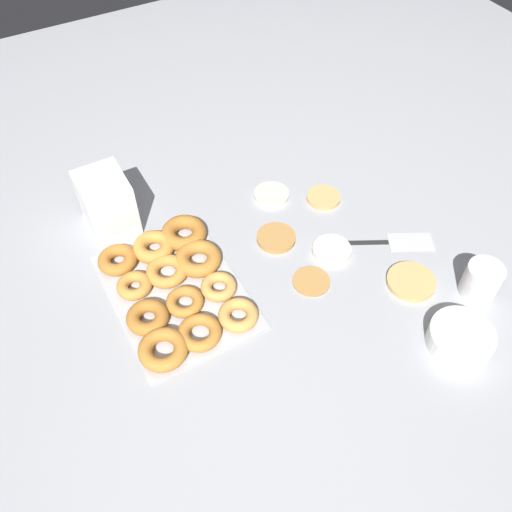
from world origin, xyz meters
TOP-DOWN VIEW (x-y plane):
  - ground_plane at (0.00, 0.00)m, footprint 3.00×3.00m
  - pancake_0 at (-0.08, 0.01)m, footprint 0.10×0.10m
  - pancake_1 at (-0.15, 0.20)m, footprint 0.09×0.09m
  - pancake_2 at (0.08, 0.01)m, footprint 0.09×0.09m
  - pancake_3 at (0.03, 0.11)m, footprint 0.10×0.10m
  - pancake_4 at (-0.23, 0.08)m, footprint 0.10×0.10m
  - pancake_5 at (0.21, 0.22)m, footprint 0.12×0.12m
  - donut_tray at (-0.06, -0.29)m, footprint 0.41×0.30m
  - batter_bowl at (0.39, 0.20)m, footprint 0.15×0.15m
  - container_stack at (-0.34, -0.35)m, footprint 0.14×0.12m
  - paper_cup at (0.31, 0.34)m, footprint 0.09×0.09m
  - spatula at (0.09, 0.28)m, footprint 0.15×0.24m

SIDE VIEW (x-z plane):
  - ground_plane at x=0.00m, z-range 0.00..0.00m
  - spatula at x=0.09m, z-range 0.00..0.01m
  - pancake_2 at x=0.08m, z-range 0.00..0.01m
  - pancake_4 at x=-0.23m, z-range 0.00..0.01m
  - pancake_1 at x=-0.15m, z-range 0.00..0.01m
  - pancake_5 at x=0.21m, z-range 0.00..0.01m
  - pancake_0 at x=-0.08m, z-range 0.00..0.01m
  - pancake_3 at x=0.03m, z-range 0.00..0.01m
  - donut_tray at x=-0.06m, z-range 0.00..0.04m
  - batter_bowl at x=0.39m, z-range 0.00..0.05m
  - paper_cup at x=0.31m, z-range 0.00..0.09m
  - container_stack at x=-0.34m, z-range 0.00..0.16m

